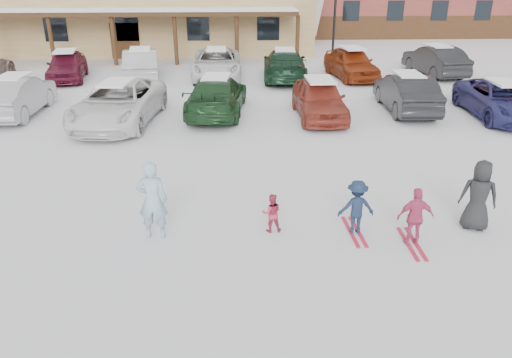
{
  "coord_description": "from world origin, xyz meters",
  "views": [
    {
      "loc": [
        -0.14,
        -9.5,
        5.54
      ],
      "look_at": [
        0.3,
        1.0,
        1.0
      ],
      "focal_mm": 35.0,
      "sensor_mm": 36.0,
      "label": 1
    }
  ],
  "objects_px": {
    "parked_car_3": "(217,95)",
    "parked_car_12": "(351,63)",
    "bystander_dark": "(479,196)",
    "child_navy": "(356,207)",
    "child_magenta": "(416,217)",
    "parked_car_11": "(285,65)",
    "parked_car_2": "(119,103)",
    "parked_car_6": "(502,100)",
    "parked_car_13": "(435,60)",
    "parked_car_4": "(319,99)",
    "parked_car_1": "(16,96)",
    "parked_car_9": "(141,64)",
    "parked_car_5": "(406,93)",
    "parked_car_10": "(217,63)",
    "toddler_red": "(272,213)",
    "parked_car_8": "(67,65)",
    "adult_skier": "(153,200)"
  },
  "relations": [
    {
      "from": "parked_car_3",
      "to": "parked_car_12",
      "type": "relative_size",
      "value": 1.12
    },
    {
      "from": "bystander_dark",
      "to": "child_navy",
      "type": "bearing_deg",
      "value": 23.16
    },
    {
      "from": "child_magenta",
      "to": "parked_car_11",
      "type": "relative_size",
      "value": 0.25
    },
    {
      "from": "parked_car_2",
      "to": "parked_car_12",
      "type": "relative_size",
      "value": 1.22
    },
    {
      "from": "parked_car_6",
      "to": "parked_car_13",
      "type": "bearing_deg",
      "value": 89.26
    },
    {
      "from": "bystander_dark",
      "to": "parked_car_3",
      "type": "xyz_separation_m",
      "value": [
        -6.1,
        9.75,
        -0.07
      ]
    },
    {
      "from": "parked_car_6",
      "to": "parked_car_13",
      "type": "distance_m",
      "value": 8.16
    },
    {
      "from": "parked_car_4",
      "to": "parked_car_1",
      "type": "bearing_deg",
      "value": 174.74
    },
    {
      "from": "parked_car_9",
      "to": "parked_car_12",
      "type": "xyz_separation_m",
      "value": [
        10.92,
        -0.08,
        -0.0
      ]
    },
    {
      "from": "parked_car_2",
      "to": "parked_car_5",
      "type": "height_order",
      "value": "parked_car_2"
    },
    {
      "from": "parked_car_4",
      "to": "parked_car_5",
      "type": "xyz_separation_m",
      "value": [
        3.68,
        0.83,
        0.0
      ]
    },
    {
      "from": "parked_car_3",
      "to": "parked_car_9",
      "type": "distance_m",
      "value": 7.8
    },
    {
      "from": "parked_car_2",
      "to": "parked_car_3",
      "type": "bearing_deg",
      "value": 23.27
    },
    {
      "from": "bystander_dark",
      "to": "parked_car_10",
      "type": "xyz_separation_m",
      "value": [
        -6.31,
        16.72,
        -0.07
      ]
    },
    {
      "from": "parked_car_5",
      "to": "parked_car_11",
      "type": "height_order",
      "value": "parked_car_11"
    },
    {
      "from": "parked_car_10",
      "to": "child_magenta",
      "type": "bearing_deg",
      "value": -75.36
    },
    {
      "from": "toddler_red",
      "to": "child_magenta",
      "type": "bearing_deg",
      "value": 163.74
    },
    {
      "from": "parked_car_11",
      "to": "parked_car_3",
      "type": "bearing_deg",
      "value": 65.93
    },
    {
      "from": "parked_car_1",
      "to": "parked_car_2",
      "type": "bearing_deg",
      "value": 162.85
    },
    {
      "from": "toddler_red",
      "to": "parked_car_5",
      "type": "distance_m",
      "value": 11.59
    },
    {
      "from": "toddler_red",
      "to": "parked_car_9",
      "type": "bearing_deg",
      "value": -73.86
    },
    {
      "from": "toddler_red",
      "to": "parked_car_12",
      "type": "xyz_separation_m",
      "value": [
        5.33,
        16.24,
        0.33
      ]
    },
    {
      "from": "bystander_dark",
      "to": "parked_car_8",
      "type": "relative_size",
      "value": 0.38
    },
    {
      "from": "child_magenta",
      "to": "parked_car_6",
      "type": "xyz_separation_m",
      "value": [
        6.61,
        9.43,
        0.03
      ]
    },
    {
      "from": "parked_car_1",
      "to": "parked_car_3",
      "type": "bearing_deg",
      "value": 178.54
    },
    {
      "from": "parked_car_9",
      "to": "adult_skier",
      "type": "bearing_deg",
      "value": 91.89
    },
    {
      "from": "parked_car_11",
      "to": "parked_car_12",
      "type": "xyz_separation_m",
      "value": [
        3.52,
        0.23,
        0.01
      ]
    },
    {
      "from": "bystander_dark",
      "to": "parked_car_2",
      "type": "relative_size",
      "value": 0.29
    },
    {
      "from": "toddler_red",
      "to": "parked_car_9",
      "type": "distance_m",
      "value": 17.26
    },
    {
      "from": "adult_skier",
      "to": "parked_car_11",
      "type": "relative_size",
      "value": 0.34
    },
    {
      "from": "toddler_red",
      "to": "parked_car_10",
      "type": "xyz_separation_m",
      "value": [
        -1.71,
        16.66,
        0.3
      ]
    },
    {
      "from": "adult_skier",
      "to": "child_navy",
      "type": "xyz_separation_m",
      "value": [
        4.43,
        0.02,
        -0.26
      ]
    },
    {
      "from": "child_navy",
      "to": "parked_car_2",
      "type": "distance_m",
      "value": 11.15
    },
    {
      "from": "child_navy",
      "to": "parked_car_6",
      "type": "xyz_separation_m",
      "value": [
        7.73,
        8.86,
        0.07
      ]
    },
    {
      "from": "parked_car_2",
      "to": "parked_car_8",
      "type": "distance_m",
      "value": 8.99
    },
    {
      "from": "bystander_dark",
      "to": "parked_car_1",
      "type": "height_order",
      "value": "bystander_dark"
    },
    {
      "from": "parked_car_9",
      "to": "parked_car_5",
      "type": "bearing_deg",
      "value": 142.51
    },
    {
      "from": "bystander_dark",
      "to": "parked_car_9",
      "type": "bearing_deg",
      "value": -36.51
    },
    {
      "from": "adult_skier",
      "to": "parked_car_9",
      "type": "relative_size",
      "value": 0.37
    },
    {
      "from": "parked_car_2",
      "to": "parked_car_11",
      "type": "height_order",
      "value": "parked_car_2"
    },
    {
      "from": "parked_car_2",
      "to": "parked_car_6",
      "type": "xyz_separation_m",
      "value": [
        14.71,
        0.17,
        -0.09
      ]
    },
    {
      "from": "adult_skier",
      "to": "parked_car_12",
      "type": "xyz_separation_m",
      "value": [
        7.9,
        16.4,
        -0.11
      ]
    },
    {
      "from": "toddler_red",
      "to": "parked_car_10",
      "type": "height_order",
      "value": "parked_car_10"
    },
    {
      "from": "child_magenta",
      "to": "parked_car_5",
      "type": "bearing_deg",
      "value": -106.14
    },
    {
      "from": "child_navy",
      "to": "toddler_red",
      "type": "bearing_deg",
      "value": -6.68
    },
    {
      "from": "adult_skier",
      "to": "toddler_red",
      "type": "bearing_deg",
      "value": -175.21
    },
    {
      "from": "child_navy",
      "to": "parked_car_3",
      "type": "bearing_deg",
      "value": -73.5
    },
    {
      "from": "adult_skier",
      "to": "parked_car_9",
      "type": "bearing_deg",
      "value": -78.32
    },
    {
      "from": "child_magenta",
      "to": "adult_skier",
      "type": "bearing_deg",
      "value": -5.03
    },
    {
      "from": "parked_car_1",
      "to": "parked_car_11",
      "type": "xyz_separation_m",
      "value": [
        11.2,
        6.16,
        -0.01
      ]
    }
  ]
}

